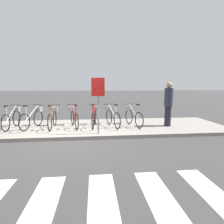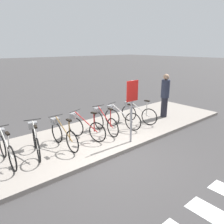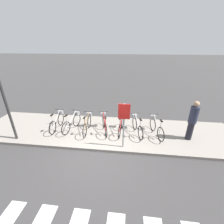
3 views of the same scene
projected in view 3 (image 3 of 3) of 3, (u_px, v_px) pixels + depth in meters
name	position (u px, v px, depth m)	size (l,w,h in m)	color
ground_plane	(99.00, 152.00, 6.03)	(120.00, 120.00, 0.00)	#423F3F
sidewalk	(105.00, 131.00, 7.33)	(12.26, 2.93, 0.12)	#9E9389
parked_bicycle_0	(58.00, 120.00, 7.35)	(0.46, 1.51, 0.93)	black
parked_bicycle_1	(73.00, 121.00, 7.28)	(0.56, 1.47, 0.93)	black
parked_bicycle_2	(87.00, 123.00, 7.12)	(0.46, 1.51, 0.93)	black
parked_bicycle_3	(104.00, 123.00, 7.12)	(0.58, 1.46, 0.93)	black
parked_bicycle_4	(121.00, 124.00, 7.05)	(0.46, 1.51, 0.93)	black
parked_bicycle_5	(137.00, 125.00, 6.95)	(0.57, 1.47, 0.93)	black
parked_bicycle_6	(156.00, 126.00, 6.85)	(0.56, 1.47, 0.93)	black
pedestrian	(193.00, 120.00, 6.28)	(0.34, 0.34, 1.78)	#23232D
sign_post	(124.00, 119.00, 5.61)	(0.44, 0.07, 1.89)	#99999E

